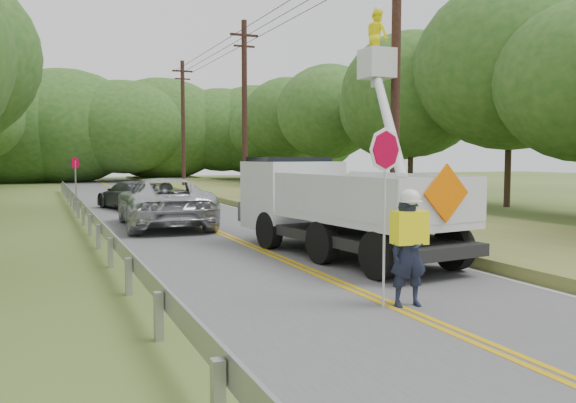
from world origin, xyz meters
name	(u,v)px	position (x,y,z in m)	size (l,w,h in m)	color
ground	(440,327)	(0.00, 0.00, 0.00)	(140.00, 140.00, 0.00)	#435723
road	(204,226)	(0.00, 14.00, 0.01)	(7.20, 96.00, 0.03)	#515153
guardrail	(88,214)	(-4.02, 14.91, 0.55)	(0.18, 48.00, 0.77)	#96979D
utility_poles	(295,96)	(5.00, 17.02, 5.27)	(1.60, 43.30, 10.00)	black
tall_grass_verge	(370,215)	(7.10, 14.00, 0.15)	(7.00, 96.00, 0.30)	#61682C
treeline_right	(414,97)	(15.72, 23.43, 6.18)	(10.84, 53.50, 11.42)	#332319
treeline_horizon	(97,127)	(0.05, 56.33, 5.50)	(55.98, 14.32, 11.85)	#244D1A
flagger	(408,243)	(0.22, 1.20, 1.11)	(1.17, 0.53, 3.07)	#191E33
bucket_truck	(327,192)	(1.71, 7.28, 1.62)	(4.79, 7.62, 7.13)	black
suv_silver	(164,202)	(-1.38, 14.45, 0.92)	(2.99, 6.48, 1.80)	#B8BAC0
suv_darkgrey	(131,195)	(-1.48, 22.19, 0.72)	(1.95, 4.81, 1.39)	#37383E
stop_sign_permanent	(76,176)	(-4.06, 20.94, 1.70)	(0.40, 0.41, 2.56)	#96979D
yard_sign	(430,221)	(5.97, 8.36, 0.51)	(0.49, 0.08, 0.71)	white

